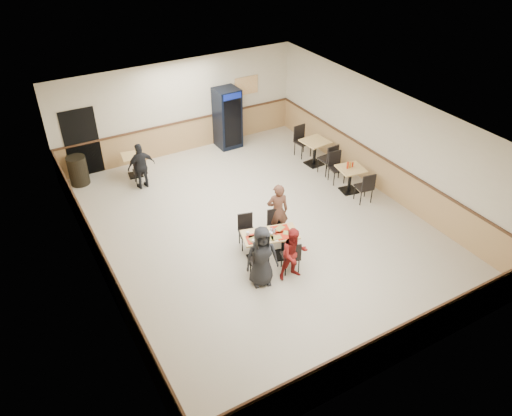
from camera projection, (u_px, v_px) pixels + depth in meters
ground at (258, 228)px, 12.88m from camera, size 10.00×10.00×0.00m
room_shell at (267, 153)px, 15.12m from camera, size 10.00×10.00×10.00m
main_table at (270, 242)px, 11.64m from camera, size 1.42×0.96×0.69m
main_chairs at (268, 243)px, 11.64m from camera, size 1.50×1.76×0.88m
diner_woman_left at (262, 256)px, 10.77m from camera, size 0.82×0.64×1.48m
diner_woman_right at (294, 254)px, 10.97m from camera, size 0.70×0.58×1.31m
diner_man_opposite at (278, 211)px, 12.20m from camera, size 0.63×0.51×1.50m
lone_diner at (141, 166)px, 14.18m from camera, size 0.83×0.39×1.39m
tabletop_clutter at (270, 235)px, 11.45m from camera, size 1.16×0.68×0.12m
side_table_near at (350, 176)px, 14.11m from camera, size 0.80×0.80×0.75m
side_table_near_chair_south at (364, 186)px, 13.69m from camera, size 0.50×0.50×0.95m
side_table_near_chair_north at (337, 168)px, 14.55m from camera, size 0.50×0.50×0.95m
side_table_far at (315, 149)px, 15.42m from camera, size 0.81×0.81×0.81m
side_table_far_chair_south at (327, 158)px, 14.97m from camera, size 0.51×0.51×1.02m
side_table_far_chair_north at (303, 141)px, 15.90m from camera, size 0.51×0.51×1.02m
condiment_caddy at (350, 165)px, 13.94m from camera, size 0.23×0.06×0.20m
back_table at (134, 162)px, 14.88m from camera, size 0.72×0.72×0.68m
back_table_chair_lone at (140, 171)px, 14.49m from camera, size 0.45×0.45×0.87m
pepsi_cooler at (227, 118)px, 16.24m from camera, size 0.77×0.78×1.98m
trash_bin at (78, 171)px, 14.50m from camera, size 0.55×0.55×0.87m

